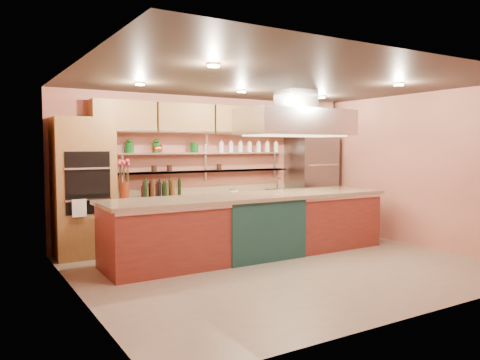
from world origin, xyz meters
TOP-DOWN VIEW (x-y plane):
  - floor at (0.00, 0.00)m, footprint 6.00×5.00m
  - ceiling at (0.00, 0.00)m, footprint 6.00×5.00m
  - wall_back at (0.00, 2.50)m, footprint 6.00×0.04m
  - wall_front at (0.00, -2.50)m, footprint 6.00×0.04m
  - wall_left at (-3.00, 0.00)m, footprint 0.04×5.00m
  - wall_right at (3.00, 0.00)m, footprint 0.04×5.00m
  - oven_stack at (-2.45, 2.18)m, footprint 0.95×0.64m
  - refrigerator at (2.35, 2.14)m, footprint 0.95×0.72m
  - back_counter at (-0.05, 2.20)m, footprint 3.84×0.64m
  - wall_shelf_lower at (-0.05, 2.37)m, footprint 3.60×0.26m
  - wall_shelf_upper at (-0.05, 2.37)m, footprint 3.60×0.26m
  - upper_cabinets at (0.00, 2.32)m, footprint 4.60×0.36m
  - range_hood at (0.87, 0.79)m, footprint 2.00×1.00m
  - ceiling_downlights at (0.00, 0.20)m, footprint 4.00×2.80m
  - island at (-0.03, 0.79)m, footprint 4.91×1.08m
  - flower_vase at (-1.78, 2.15)m, footprint 0.22×0.22m
  - oil_bottle_cluster at (-1.10, 2.15)m, footprint 0.79×0.36m
  - kitchen_scale at (0.39, 2.15)m, footprint 0.19×0.17m
  - bar_faucet at (1.52, 2.25)m, footprint 0.04×0.04m
  - copper_kettle at (-1.08, 2.37)m, footprint 0.24×0.24m
  - green_canister at (-0.34, 2.37)m, footprint 0.18×0.18m

SIDE VIEW (x-z plane):
  - floor at x=0.00m, z-range -0.02..0.00m
  - back_counter at x=-0.05m, z-range 0.00..0.93m
  - island at x=-0.03m, z-range 0.00..1.03m
  - kitchen_scale at x=0.39m, z-range 0.93..1.02m
  - bar_faucet at x=1.52m, z-range 0.93..1.16m
  - refrigerator at x=2.35m, z-range 0.00..2.10m
  - oil_bottle_cluster at x=-1.10m, z-range 0.93..1.18m
  - flower_vase at x=-1.78m, z-range 0.93..1.22m
  - oven_stack at x=-2.45m, z-range 0.00..2.30m
  - wall_shelf_lower at x=-0.05m, z-range 1.34..1.36m
  - wall_back at x=0.00m, z-range 0.00..2.80m
  - wall_front at x=0.00m, z-range 0.00..2.80m
  - wall_left at x=-3.00m, z-range 0.00..2.80m
  - wall_right at x=3.00m, z-range 0.00..2.80m
  - wall_shelf_upper at x=-0.05m, z-range 1.69..1.71m
  - copper_kettle at x=-1.08m, z-range 1.71..1.87m
  - green_canister at x=-0.34m, z-range 1.71..1.90m
  - range_hood at x=0.87m, z-range 2.02..2.48m
  - upper_cabinets at x=0.00m, z-range 2.08..2.62m
  - ceiling_downlights at x=0.00m, z-range 2.76..2.78m
  - ceiling at x=0.00m, z-range 2.79..2.81m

